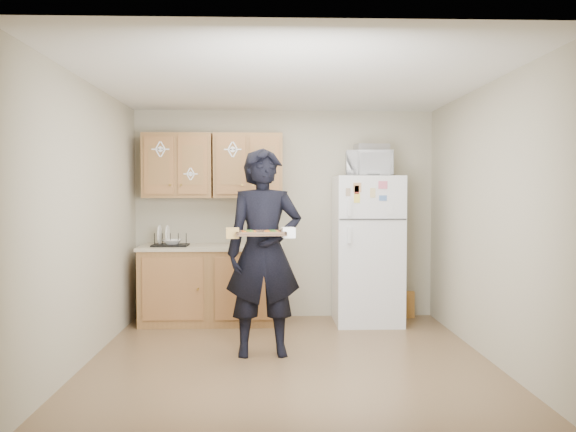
{
  "coord_description": "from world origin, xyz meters",
  "views": [
    {
      "loc": [
        -0.17,
        -5.01,
        1.51
      ],
      "look_at": [
        0.0,
        0.45,
        1.28
      ],
      "focal_mm": 35.0,
      "sensor_mm": 36.0,
      "label": 1
    }
  ],
  "objects_px": {
    "dish_rack": "(170,239)",
    "person": "(264,252)",
    "microwave": "(369,164)",
    "refrigerator": "(367,250)",
    "baking_tray": "(261,234)"
  },
  "relations": [
    {
      "from": "dish_rack",
      "to": "person",
      "type": "bearing_deg",
      "value": -49.34
    },
    {
      "from": "person",
      "to": "microwave",
      "type": "xyz_separation_m",
      "value": [
        1.18,
        1.21,
        0.88
      ]
    },
    {
      "from": "refrigerator",
      "to": "baking_tray",
      "type": "height_order",
      "value": "refrigerator"
    },
    {
      "from": "baking_tray",
      "to": "person",
      "type": "bearing_deg",
      "value": 80.46
    },
    {
      "from": "person",
      "to": "microwave",
      "type": "height_order",
      "value": "microwave"
    },
    {
      "from": "microwave",
      "to": "dish_rack",
      "type": "relative_size",
      "value": 1.3
    },
    {
      "from": "person",
      "to": "baking_tray",
      "type": "height_order",
      "value": "person"
    },
    {
      "from": "person",
      "to": "refrigerator",
      "type": "bearing_deg",
      "value": 42.13
    },
    {
      "from": "refrigerator",
      "to": "dish_rack",
      "type": "distance_m",
      "value": 2.27
    },
    {
      "from": "microwave",
      "to": "person",
      "type": "bearing_deg",
      "value": -129.37
    },
    {
      "from": "refrigerator",
      "to": "dish_rack",
      "type": "relative_size",
      "value": 4.24
    },
    {
      "from": "baking_tray",
      "to": "dish_rack",
      "type": "relative_size",
      "value": 1.07
    },
    {
      "from": "baking_tray",
      "to": "dish_rack",
      "type": "height_order",
      "value": "baking_tray"
    },
    {
      "from": "refrigerator",
      "to": "microwave",
      "type": "height_order",
      "value": "microwave"
    },
    {
      "from": "refrigerator",
      "to": "baking_tray",
      "type": "xyz_separation_m",
      "value": [
        -1.21,
        -1.56,
        0.3
      ]
    }
  ]
}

